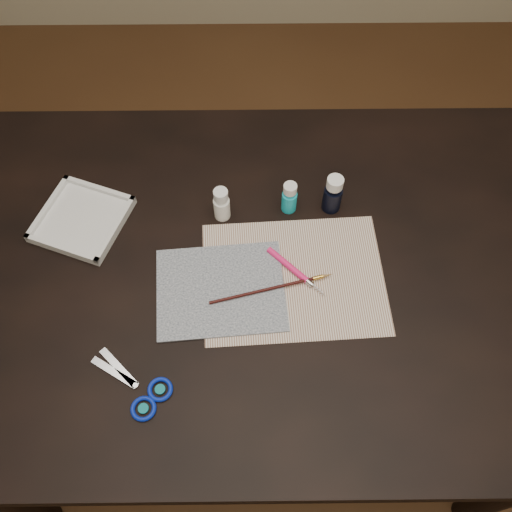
{
  "coord_description": "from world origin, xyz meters",
  "views": [
    {
      "loc": [
        -0.01,
        -0.58,
        1.79
      ],
      "look_at": [
        0.0,
        0.0,
        0.8
      ],
      "focal_mm": 40.0,
      "sensor_mm": 36.0,
      "label": 1
    }
  ],
  "objects_px": {
    "canvas": "(221,290)",
    "paint_bottle_navy": "(333,194)",
    "paint_bottle_white": "(222,204)",
    "palette_tray": "(82,219)",
    "paper": "(294,278)",
    "paint_bottle_cyan": "(289,197)",
    "scissors": "(127,383)"
  },
  "relations": [
    {
      "from": "paper",
      "to": "scissors",
      "type": "height_order",
      "value": "scissors"
    },
    {
      "from": "canvas",
      "to": "paint_bottle_cyan",
      "type": "height_order",
      "value": "paint_bottle_cyan"
    },
    {
      "from": "canvas",
      "to": "scissors",
      "type": "relative_size",
      "value": 1.4
    },
    {
      "from": "canvas",
      "to": "palette_tray",
      "type": "distance_m",
      "value": 0.35
    },
    {
      "from": "paint_bottle_white",
      "to": "palette_tray",
      "type": "distance_m",
      "value": 0.31
    },
    {
      "from": "canvas",
      "to": "scissors",
      "type": "height_order",
      "value": "scissors"
    },
    {
      "from": "paint_bottle_navy",
      "to": "palette_tray",
      "type": "bearing_deg",
      "value": -176.48
    },
    {
      "from": "paint_bottle_white",
      "to": "paint_bottle_cyan",
      "type": "bearing_deg",
      "value": 6.91
    },
    {
      "from": "paper",
      "to": "palette_tray",
      "type": "xyz_separation_m",
      "value": [
        -0.46,
        0.14,
        0.01
      ]
    },
    {
      "from": "scissors",
      "to": "palette_tray",
      "type": "height_order",
      "value": "palette_tray"
    },
    {
      "from": "canvas",
      "to": "paper",
      "type": "bearing_deg",
      "value": 10.18
    },
    {
      "from": "paint_bottle_white",
      "to": "scissors",
      "type": "bearing_deg",
      "value": -114.23
    },
    {
      "from": "paint_bottle_white",
      "to": "palette_tray",
      "type": "bearing_deg",
      "value": -177.4
    },
    {
      "from": "paint_bottle_white",
      "to": "paint_bottle_navy",
      "type": "bearing_deg",
      "value": 4.69
    },
    {
      "from": "canvas",
      "to": "paint_bottle_cyan",
      "type": "bearing_deg",
      "value": 54.19
    },
    {
      "from": "palette_tray",
      "to": "paper",
      "type": "bearing_deg",
      "value": -17.58
    },
    {
      "from": "paper",
      "to": "paint_bottle_navy",
      "type": "xyz_separation_m",
      "value": [
        0.09,
        0.18,
        0.05
      ]
    },
    {
      "from": "canvas",
      "to": "paint_bottle_navy",
      "type": "height_order",
      "value": "paint_bottle_navy"
    },
    {
      "from": "scissors",
      "to": "canvas",
      "type": "bearing_deg",
      "value": -100.08
    },
    {
      "from": "paint_bottle_white",
      "to": "paint_bottle_cyan",
      "type": "distance_m",
      "value": 0.15
    },
    {
      "from": "paper",
      "to": "paint_bottle_navy",
      "type": "distance_m",
      "value": 0.2
    },
    {
      "from": "paper",
      "to": "palette_tray",
      "type": "relative_size",
      "value": 2.11
    },
    {
      "from": "paint_bottle_white",
      "to": "canvas",
      "type": "bearing_deg",
      "value": -90.05
    },
    {
      "from": "paper",
      "to": "palette_tray",
      "type": "bearing_deg",
      "value": 162.42
    },
    {
      "from": "palette_tray",
      "to": "scissors",
      "type": "bearing_deg",
      "value": -69.77
    },
    {
      "from": "paint_bottle_navy",
      "to": "scissors",
      "type": "bearing_deg",
      "value": -135.79
    },
    {
      "from": "paint_bottle_cyan",
      "to": "scissors",
      "type": "height_order",
      "value": "paint_bottle_cyan"
    },
    {
      "from": "canvas",
      "to": "scissors",
      "type": "distance_m",
      "value": 0.26
    },
    {
      "from": "paint_bottle_navy",
      "to": "scissors",
      "type": "xyz_separation_m",
      "value": [
        -0.41,
        -0.4,
        -0.04
      ]
    },
    {
      "from": "paper",
      "to": "scissors",
      "type": "distance_m",
      "value": 0.39
    },
    {
      "from": "canvas",
      "to": "paint_bottle_navy",
      "type": "bearing_deg",
      "value": 40.52
    },
    {
      "from": "paper",
      "to": "paint_bottle_navy",
      "type": "bearing_deg",
      "value": 63.32
    }
  ]
}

